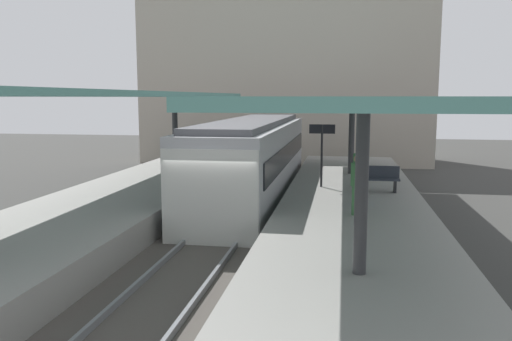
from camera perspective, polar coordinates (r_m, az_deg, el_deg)
ground_plane at (r=15.11m, az=-4.11°, el=-7.92°), size 80.00×80.00×0.00m
platform_left at (r=16.28m, az=-17.29°, el=-5.28°), size 4.40×28.00×1.00m
platform_right at (r=14.58m, az=10.65°, el=-6.60°), size 4.40×28.00×1.00m
track_ballast at (r=15.08m, az=-4.11°, el=-7.56°), size 3.20×28.00×0.20m
rail_near_side at (r=15.22m, az=-6.77°, el=-6.79°), size 0.08×28.00×0.14m
rail_far_side at (r=14.89m, az=-1.40°, el=-7.07°), size 0.08×28.00×0.14m
commuter_train at (r=20.34m, az=-0.32°, el=1.20°), size 2.78×13.58×3.10m
canopy_left at (r=17.13m, az=-15.69°, el=7.93°), size 4.18×21.00×3.33m
canopy_right at (r=15.51m, az=10.90°, el=7.49°), size 4.18×21.00×3.16m
platform_bench at (r=17.93m, az=13.25°, el=-0.79°), size 1.40×0.41×0.86m
platform_sign at (r=18.38m, az=7.25°, el=3.21°), size 0.90×0.08×2.21m
passenger_near_bench at (r=15.53m, az=11.21°, el=-0.44°), size 0.36×0.36×1.74m
passenger_mid_platform at (r=14.18m, az=11.05°, el=-1.46°), size 0.36×0.36×1.64m
station_building_backdrop at (r=34.34m, az=3.36°, el=10.28°), size 18.00×6.00×11.00m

